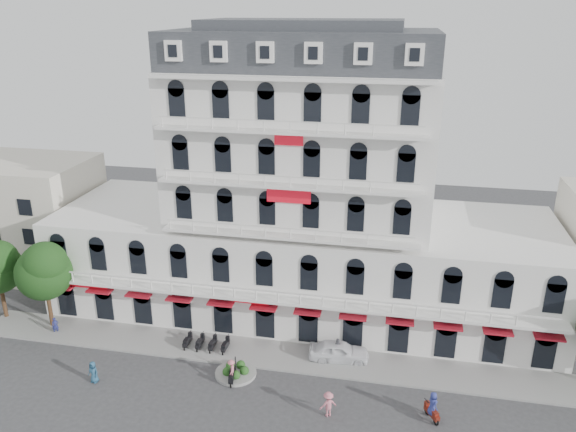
# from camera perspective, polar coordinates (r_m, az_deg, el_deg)

# --- Properties ---
(sidewalk) EXTENTS (53.00, 4.00, 0.16)m
(sidewalk) POSITION_cam_1_polar(r_m,az_deg,el_deg) (47.04, -0.64, -14.01)
(sidewalk) COLOR gray
(sidewalk) RESTS_ON ground
(main_building) EXTENTS (45.00, 15.00, 25.80)m
(main_building) POSITION_cam_1_polar(r_m,az_deg,el_deg) (50.46, 1.44, 1.08)
(main_building) COLOR silver
(main_building) RESTS_ON ground
(flank_building_west) EXTENTS (14.00, 10.00, 12.00)m
(flank_building_west) POSITION_cam_1_polar(r_m,az_deg,el_deg) (65.40, -25.10, 0.01)
(flank_building_west) COLOR beige
(flank_building_west) RESTS_ON ground
(traffic_island) EXTENTS (3.20, 3.20, 1.60)m
(traffic_island) POSITION_cam_1_polar(r_m,az_deg,el_deg) (45.20, -5.33, -15.46)
(traffic_island) COLOR gray
(traffic_island) RESTS_ON ground
(parked_scooter_row) EXTENTS (4.40, 1.80, 1.10)m
(parked_scooter_row) POSITION_cam_1_polar(r_m,az_deg,el_deg) (48.44, -8.26, -13.24)
(parked_scooter_row) COLOR black
(parked_scooter_row) RESTS_ON ground
(tree_west_inner) EXTENTS (4.76, 4.76, 8.25)m
(tree_west_inner) POSITION_cam_1_polar(r_m,az_deg,el_deg) (52.57, -23.58, -4.94)
(tree_west_inner) COLOR #382314
(tree_west_inner) RESTS_ON ground
(parked_car) EXTENTS (4.95, 2.38, 1.63)m
(parked_car) POSITION_cam_1_polar(r_m,az_deg,el_deg) (46.46, 5.19, -13.51)
(parked_car) COLOR white
(parked_car) RESTS_ON ground
(rider_east) EXTENTS (1.07, 1.52, 2.24)m
(rider_east) POSITION_cam_1_polar(r_m,az_deg,el_deg) (41.67, 14.47, -18.19)
(rider_east) COLOR maroon
(rider_east) RESTS_ON ground
(rider_center) EXTENTS (0.72, 1.70, 2.00)m
(rider_center) POSITION_cam_1_polar(r_m,az_deg,el_deg) (43.97, -5.76, -15.39)
(rider_center) COLOR black
(rider_center) RESTS_ON ground
(pedestrian_left) EXTENTS (0.95, 0.72, 1.75)m
(pedestrian_left) POSITION_cam_1_polar(r_m,az_deg,el_deg) (46.32, -19.16, -14.74)
(pedestrian_left) COLOR navy
(pedestrian_left) RESTS_ON ground
(pedestrian_mid) EXTENTS (1.17, 0.57, 1.93)m
(pedestrian_mid) POSITION_cam_1_polar(r_m,az_deg,el_deg) (46.38, 5.07, -13.34)
(pedestrian_mid) COLOR #5D5D65
(pedestrian_mid) RESTS_ON ground
(pedestrian_right) EXTENTS (1.43, 1.24, 1.91)m
(pedestrian_right) POSITION_cam_1_polar(r_m,az_deg,el_deg) (40.99, 4.11, -18.53)
(pedestrian_right) COLOR #CE6D7C
(pedestrian_right) RESTS_ON ground
(pedestrian_far) EXTENTS (0.66, 0.64, 1.53)m
(pedestrian_far) POSITION_cam_1_polar(r_m,az_deg,el_deg) (53.55, -22.56, -10.25)
(pedestrian_far) COLOR navy
(pedestrian_far) RESTS_ON ground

